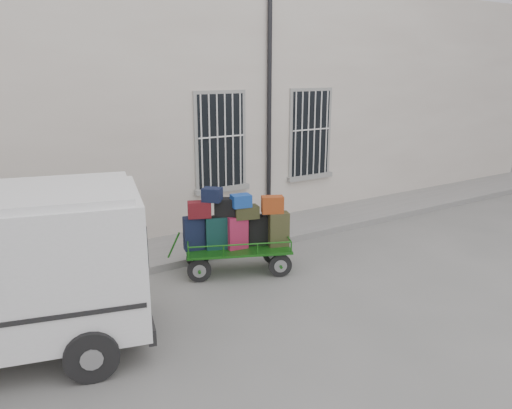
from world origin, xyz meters
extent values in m
plane|color=#63635E|center=(0.00, 0.00, 0.00)|extent=(80.00, 80.00, 0.00)
cube|color=#BDB0A1|center=(0.00, 5.50, 3.00)|extent=(24.00, 5.00, 6.00)
cylinder|color=black|center=(0.95, 2.92, 2.80)|extent=(0.11, 0.11, 5.60)
cube|color=black|center=(-0.40, 2.98, 2.25)|extent=(1.20, 0.08, 2.20)
cube|color=gray|center=(-0.40, 2.96, 1.09)|extent=(1.45, 0.22, 0.12)
cube|color=black|center=(2.30, 2.98, 2.25)|extent=(1.20, 0.08, 2.20)
cube|color=gray|center=(2.30, 2.96, 1.09)|extent=(1.45, 0.22, 0.12)
cube|color=slate|center=(0.00, 2.20, 0.07)|extent=(24.00, 1.70, 0.15)
cylinder|color=black|center=(-2.23, 0.52, 0.23)|extent=(0.44, 0.23, 0.46)
cylinder|color=gray|center=(-2.23, 0.52, 0.23)|extent=(0.26, 0.18, 0.25)
cylinder|color=black|center=(-1.96, 1.16, 0.23)|extent=(0.44, 0.23, 0.46)
cylinder|color=gray|center=(-1.96, 1.16, 0.23)|extent=(0.26, 0.18, 0.25)
cylinder|color=black|center=(-0.80, -0.10, 0.23)|extent=(0.44, 0.23, 0.46)
cylinder|color=gray|center=(-0.80, -0.10, 0.23)|extent=(0.26, 0.18, 0.25)
cylinder|color=black|center=(-0.52, 0.54, 0.23)|extent=(0.44, 0.23, 0.46)
cylinder|color=gray|center=(-0.52, 0.54, 0.23)|extent=(0.26, 0.18, 0.25)
cube|color=#185B14|center=(-1.38, 0.53, 0.50)|extent=(2.22, 1.64, 0.05)
cylinder|color=#185B14|center=(-2.51, 1.02, 0.64)|extent=(0.26, 0.14, 0.51)
cube|color=black|center=(-2.14, 0.89, 0.85)|extent=(0.43, 0.30, 0.65)
cube|color=black|center=(-2.14, 0.89, 1.19)|extent=(0.19, 0.16, 0.03)
cube|color=#0E3428|center=(-1.76, 0.68, 0.85)|extent=(0.46, 0.33, 0.64)
cube|color=black|center=(-1.76, 0.68, 1.18)|extent=(0.19, 0.16, 0.03)
cube|color=maroon|center=(-1.41, 0.48, 0.85)|extent=(0.41, 0.23, 0.64)
cube|color=black|center=(-1.41, 0.48, 1.18)|extent=(0.18, 0.15, 0.03)
cube|color=black|center=(-0.93, 0.48, 0.82)|extent=(0.45, 0.36, 0.59)
cube|color=black|center=(-0.93, 0.48, 1.13)|extent=(0.19, 0.16, 0.03)
cube|color=#312C18|center=(-0.65, 0.19, 0.86)|extent=(0.45, 0.35, 0.67)
cube|color=black|center=(-0.65, 0.19, 1.22)|extent=(0.19, 0.17, 0.03)
cube|color=#4E0F10|center=(-2.05, 0.82, 1.33)|extent=(0.50, 0.39, 0.31)
cube|color=black|center=(-1.56, 0.67, 1.34)|extent=(0.50, 0.45, 0.34)
cube|color=#2B2C16|center=(-1.23, 0.47, 1.24)|extent=(0.52, 0.37, 0.24)
cube|color=maroon|center=(-0.76, 0.25, 1.37)|extent=(0.48, 0.38, 0.33)
cube|color=black|center=(-1.83, 0.71, 1.61)|extent=(0.44, 0.44, 0.26)
cube|color=navy|center=(-1.33, 0.47, 1.48)|extent=(0.40, 0.33, 0.24)
cube|color=black|center=(-3.76, -0.79, 1.64)|extent=(0.40, 1.42, 0.57)
cube|color=black|center=(-3.77, -0.79, 0.45)|extent=(0.58, 1.89, 0.23)
cube|color=white|center=(-3.73, -0.80, 0.69)|extent=(0.14, 0.43, 0.12)
cylinder|color=black|center=(-4.76, -1.52, 0.35)|extent=(0.74, 0.40, 0.71)
cylinder|color=black|center=(-4.28, 0.33, 0.35)|extent=(0.74, 0.40, 0.71)
camera|label=1|loc=(-6.01, -7.44, 3.90)|focal=35.00mm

